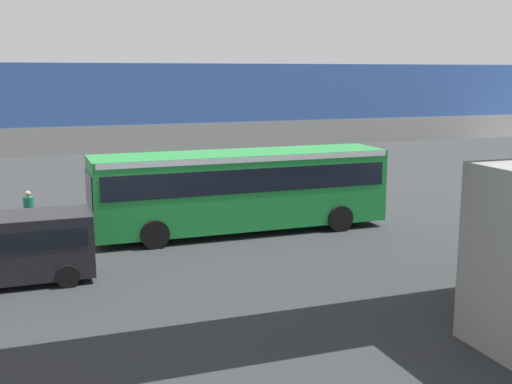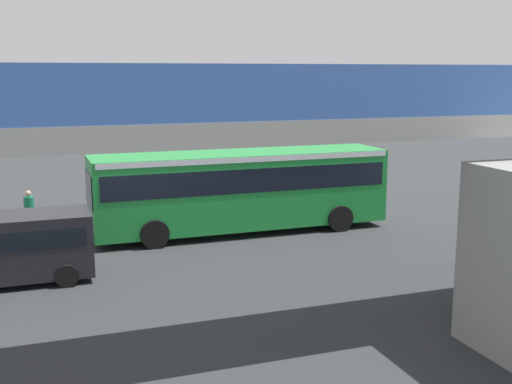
{
  "view_description": "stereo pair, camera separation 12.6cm",
  "coord_description": "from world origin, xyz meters",
  "px_view_note": "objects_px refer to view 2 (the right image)",
  "views": [
    {
      "loc": [
        8.43,
        23.28,
        6.19
      ],
      "look_at": [
        0.05,
        0.31,
        1.6
      ],
      "focal_mm": 44.85,
      "sensor_mm": 36.0,
      "label": 1
    },
    {
      "loc": [
        8.32,
        23.32,
        6.19
      ],
      "look_at": [
        0.05,
        0.31,
        1.6
      ],
      "focal_mm": 44.85,
      "sensor_mm": 36.0,
      "label": 2
    }
  ],
  "objects_px": {
    "parked_van": "(8,244)",
    "traffic_sign": "(227,171)",
    "pedestrian": "(30,214)",
    "city_bus": "(241,185)"
  },
  "relations": [
    {
      "from": "parked_van",
      "to": "traffic_sign",
      "type": "height_order",
      "value": "traffic_sign"
    },
    {
      "from": "pedestrian",
      "to": "traffic_sign",
      "type": "distance_m",
      "value": 8.57
    },
    {
      "from": "parked_van",
      "to": "traffic_sign",
      "type": "xyz_separation_m",
      "value": [
        -9.02,
        -7.14,
        0.71
      ]
    },
    {
      "from": "city_bus",
      "to": "traffic_sign",
      "type": "height_order",
      "value": "city_bus"
    },
    {
      "from": "city_bus",
      "to": "parked_van",
      "type": "height_order",
      "value": "city_bus"
    },
    {
      "from": "parked_van",
      "to": "pedestrian",
      "type": "height_order",
      "value": "parked_van"
    },
    {
      "from": "parked_van",
      "to": "pedestrian",
      "type": "distance_m",
      "value": 5.62
    },
    {
      "from": "parked_van",
      "to": "pedestrian",
      "type": "bearing_deg",
      "value": -96.64
    },
    {
      "from": "city_bus",
      "to": "pedestrian",
      "type": "distance_m",
      "value": 8.14
    },
    {
      "from": "parked_van",
      "to": "traffic_sign",
      "type": "distance_m",
      "value": 11.52
    }
  ]
}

